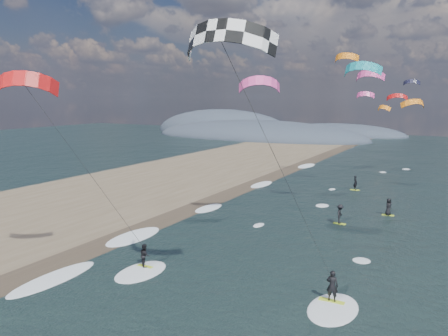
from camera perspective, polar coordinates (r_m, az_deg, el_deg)
The scene contains 7 objects.
wet_sand_strip at distance 34.39m, azimuth -18.23°, elevation -10.59°, with size 3.00×240.00×0.00m, color #382D23.
coastal_hills at distance 132.87m, azimuth 3.72°, elevation 4.34°, with size 80.00×41.00×15.00m.
kitesurfer_near_a at distance 20.29m, azimuth 2.39°, elevation 9.99°, with size 7.82×8.35×15.29m.
kitesurfer_near_b at distance 27.45m, azimuth -20.11°, elevation 2.59°, with size 6.96×8.91×13.50m.
far_kitesurfers at distance 45.33m, azimuth 17.01°, elevation -4.55°, with size 6.58×16.45×1.83m.
bg_kite_field at distance 68.01m, azimuth 19.44°, elevation 10.07°, with size 12.38×69.44×8.44m.
shoreline_surf at distance 36.80m, azimuth -11.44°, elevation -8.99°, with size 2.40×79.40×0.11m.
Camera 1 is at (12.21, -11.59, 11.42)m, focal length 35.00 mm.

